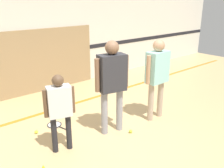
{
  "coord_description": "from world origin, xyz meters",
  "views": [
    {
      "loc": [
        -2.67,
        -3.03,
        2.43
      ],
      "look_at": [
        0.1,
        0.2,
        0.96
      ],
      "focal_mm": 40.0,
      "sensor_mm": 36.0,
      "label": 1
    }
  ],
  "objects": [
    {
      "name": "person_student_left",
      "position": [
        -0.94,
        0.27,
        0.82
      ],
      "size": [
        0.49,
        0.3,
        1.32
      ],
      "rotation": [
        0.0,
        0.0,
        -0.29
      ],
      "color": "#232328",
      "rests_on": "ground_plane"
    },
    {
      "name": "ground_plane",
      "position": [
        0.0,
        0.0,
        0.0
      ],
      "size": [
        16.0,
        16.0,
        0.0
      ],
      "primitive_type": "plane",
      "color": "tan"
    },
    {
      "name": "wall_back",
      "position": [
        0.0,
        3.21,
        1.6
      ],
      "size": [
        16.0,
        0.07,
        3.2
      ],
      "color": "silver",
      "rests_on": "ground_plane"
    },
    {
      "name": "racket_spare_on_floor",
      "position": [
        -0.63,
        1.12,
        0.01
      ],
      "size": [
        0.35,
        0.55,
        0.03
      ],
      "rotation": [
        0.0,
        0.0,
        4.95
      ],
      "color": "#28282D",
      "rests_on": "ground_plane"
    },
    {
      "name": "floor_stripe",
      "position": [
        0.0,
        1.81,
        0.0
      ],
      "size": [
        14.4,
        0.1,
        0.01
      ],
      "color": "orange",
      "rests_on": "ground_plane"
    },
    {
      "name": "person_student_right",
      "position": [
        1.17,
        0.04,
        1.04
      ],
      "size": [
        0.64,
        0.26,
        1.68
      ],
      "rotation": [
        0.0,
        0.0,
        3.15
      ],
      "color": "tan",
      "rests_on": "ground_plane"
    },
    {
      "name": "wall_panel",
      "position": [
        0.23,
        3.15,
        0.84
      ],
      "size": [
        2.96,
        0.05,
        1.69
      ],
      "color": "#9E7F56",
      "rests_on": "ground_plane"
    },
    {
      "name": "tennis_ball_stray_left",
      "position": [
        -1.05,
        1.07,
        0.03
      ],
      "size": [
        0.07,
        0.07,
        0.07
      ],
      "primitive_type": "sphere",
      "color": "#CCE038",
      "rests_on": "ground_plane"
    },
    {
      "name": "tennis_ball_near_instructor",
      "position": [
        0.33,
        -0.08,
        0.03
      ],
      "size": [
        0.07,
        0.07,
        0.07
      ],
      "primitive_type": "sphere",
      "color": "#CCE038",
      "rests_on": "ground_plane"
    },
    {
      "name": "person_instructor",
      "position": [
        0.1,
        0.2,
        1.08
      ],
      "size": [
        0.65,
        0.37,
        1.75
      ],
      "rotation": [
        0.0,
        0.0,
        -0.23
      ],
      "color": "gray",
      "rests_on": "ground_plane"
    },
    {
      "name": "tennis_ball_by_spare_racket",
      "position": [
        -0.4,
        1.37,
        0.03
      ],
      "size": [
        0.07,
        0.07,
        0.07
      ],
      "primitive_type": "sphere",
      "color": "#CCE038",
      "rests_on": "ground_plane"
    }
  ]
}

